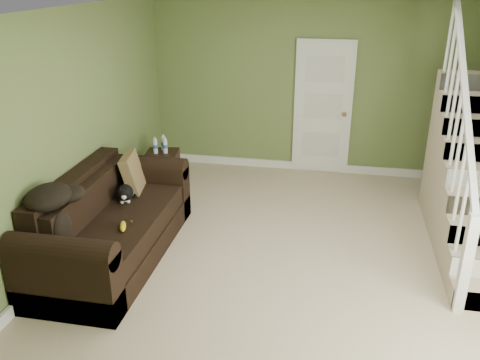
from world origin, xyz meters
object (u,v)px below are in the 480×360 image
at_px(cat, 124,193).
at_px(banana, 123,226).
at_px(side_table, 163,169).
at_px(sofa, 109,227).

distance_m(cat, banana, 0.70).
height_order(side_table, banana, side_table).
xyz_separation_m(sofa, banana, (0.29, -0.28, 0.18)).
xyz_separation_m(side_table, cat, (0.11, -1.58, 0.32)).
height_order(cat, banana, cat).
relative_size(side_table, cat, 1.61).
bearing_deg(cat, banana, -88.25).
bearing_deg(cat, side_table, 74.21).
relative_size(sofa, banana, 10.76).
bearing_deg(banana, sofa, 114.71).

